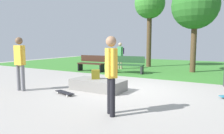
{
  "coord_description": "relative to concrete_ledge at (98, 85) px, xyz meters",
  "views": [
    {
      "loc": [
        3.11,
        -6.52,
        1.6
      ],
      "look_at": [
        -0.86,
        0.34,
        0.7
      ],
      "focal_mm": 33.64,
      "sensor_mm": 36.0,
      "label": 1
    }
  ],
  "objects": [
    {
      "name": "skateboard_by_ledge",
      "position": [
        -0.55,
        -1.05,
        -0.12
      ],
      "size": [
        0.82,
        0.4,
        0.08
      ],
      "color": "black",
      "rests_on": "ground_plane"
    },
    {
      "name": "concrete_ledge",
      "position": [
        0.0,
        0.0,
        0.0
      ],
      "size": [
        1.86,
        0.89,
        0.37
      ],
      "primitive_type": "cube",
      "color": "gray",
      "rests_on": "ground_plane"
    },
    {
      "name": "grass_lawn",
      "position": [
        0.86,
        8.88,
        -0.18
      ],
      "size": [
        26.6,
        11.5,
        0.01
      ],
      "primitive_type": "cube",
      "color": "#387A2D",
      "rests_on": "ground_plane"
    },
    {
      "name": "ground_plane",
      "position": [
        0.86,
        0.63,
        -0.19
      ],
      "size": [
        28.0,
        28.0,
        0.0
      ],
      "primitive_type": "plane",
      "color": "#9E9993"
    },
    {
      "name": "tree_leaning_ash",
      "position": [
        2.05,
        6.39,
        3.4
      ],
      "size": [
        2.51,
        2.51,
        4.88
      ],
      "color": "#4C3823",
      "rests_on": "grass_lawn"
    },
    {
      "name": "skater_performing_trick",
      "position": [
        -2.21,
        -1.38,
        0.88
      ],
      "size": [
        0.43,
        0.24,
        1.8
      ],
      "color": "slate",
      "rests_on": "ground_plane"
    },
    {
      "name": "skater_watching",
      "position": [
        1.67,
        -1.95,
        0.85
      ],
      "size": [
        0.37,
        0.37,
        1.76
      ],
      "color": "black",
      "rests_on": "ground_plane"
    },
    {
      "name": "pedestrian_with_backpack",
      "position": [
        -2.13,
        5.69,
        0.8
      ],
      "size": [
        0.42,
        0.4,
        1.64
      ],
      "color": "tan",
      "rests_on": "ground_plane"
    },
    {
      "name": "park_bench_near_path",
      "position": [
        -0.84,
        4.25,
        0.3
      ],
      "size": [
        1.64,
        0.66,
        0.91
      ],
      "color": "#1E4223",
      "rests_on": "ground_plane"
    },
    {
      "name": "tree_broad_elm",
      "position": [
        -1.04,
        7.79,
        3.97
      ],
      "size": [
        2.03,
        2.03,
        5.27
      ],
      "color": "#4C3823",
      "rests_on": "grass_lawn"
    },
    {
      "name": "backpack_on_ledge",
      "position": [
        -0.11,
        0.03,
        0.35
      ],
      "size": [
        0.34,
        0.33,
        0.32
      ],
      "primitive_type": "cube",
      "rotation": [
        0.0,
        0.0,
        3.77
      ],
      "color": "olive",
      "rests_on": "concrete_ledge"
    },
    {
      "name": "park_bench_far_left",
      "position": [
        -3.04,
        3.86,
        0.3
      ],
      "size": [
        1.62,
        0.54,
        0.91
      ],
      "color": "#331E14",
      "rests_on": "ground_plane"
    }
  ]
}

